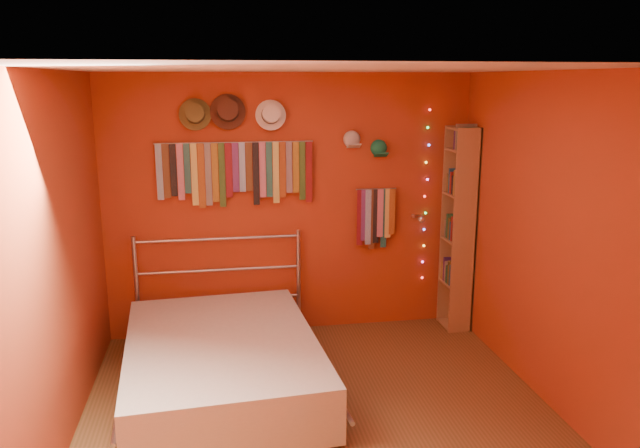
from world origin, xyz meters
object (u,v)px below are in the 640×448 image
tie_rack (236,170)px  bed (222,362)px  bookshelf (462,228)px  reading_lamp (420,219)px

tie_rack → bed: tie_rack is taller
bookshelf → reading_lamp: bearing=-178.5°
tie_rack → bookshelf: bookshelf is taller
tie_rack → bookshelf: (2.17, -0.16, -0.60)m
tie_rack → reading_lamp: size_ratio=4.86×
bed → reading_lamp: bearing=22.1°
bed → bookshelf: bearing=18.0°
reading_lamp → bed: bearing=-153.8°
tie_rack → reading_lamp: bearing=-5.5°
reading_lamp → bed: size_ratio=0.14×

